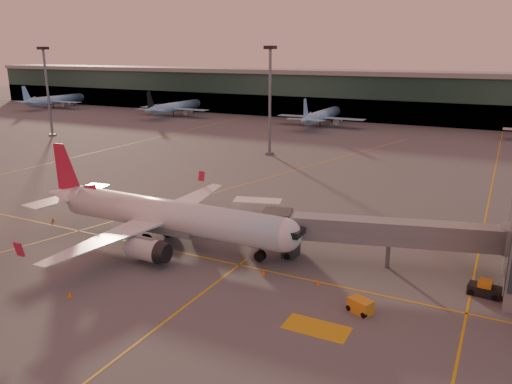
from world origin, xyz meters
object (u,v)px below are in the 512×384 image
at_px(gpu_cart, 360,306).
at_px(catering_truck, 258,215).
at_px(pushback_tug, 485,289).
at_px(main_airplane, 162,216).

bearing_deg(gpu_cart, catering_truck, 165.94).
bearing_deg(gpu_cart, pushback_tug, 65.88).
height_order(main_airplane, pushback_tug, main_airplane).
xyz_separation_m(main_airplane, pushback_tug, (38.44, 3.31, -3.20)).
xyz_separation_m(gpu_cart, pushback_tug, (10.48, 9.28, -0.01)).
relative_size(main_airplane, pushback_tug, 11.84).
xyz_separation_m(main_airplane, gpu_cart, (27.96, -5.97, -3.19)).
distance_m(main_airplane, gpu_cart, 28.77).
bearing_deg(catering_truck, main_airplane, -154.85).
distance_m(gpu_cart, pushback_tug, 14.00).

